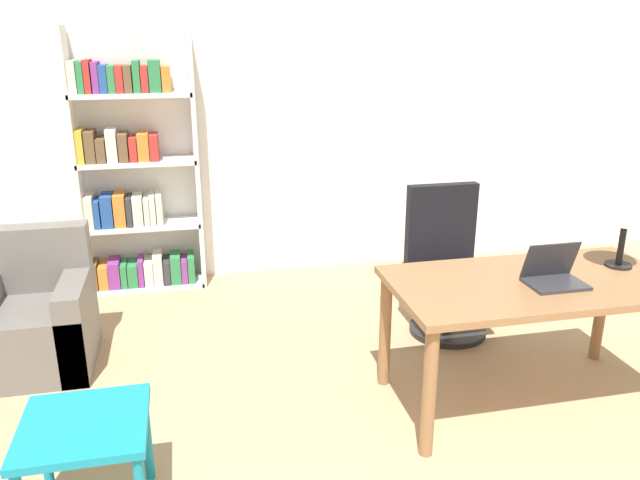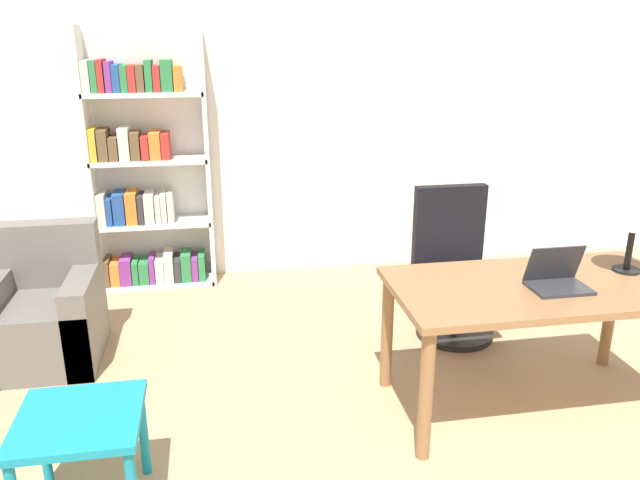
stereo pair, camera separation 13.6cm
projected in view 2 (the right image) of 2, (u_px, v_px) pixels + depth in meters
wall_back at (295, 117)px, 5.25m from camera, size 8.00×0.06×2.70m
desk at (535, 301)px, 3.38m from camera, size 1.57×0.81×0.75m
laptop at (557, 279)px, 3.29m from camera, size 0.30×0.22×0.22m
table_lamp at (635, 214)px, 3.42m from camera, size 0.30×0.30×0.43m
office_chair at (454, 271)px, 4.35m from camera, size 0.54×0.54×1.03m
side_table_blue at (80, 433)px, 2.66m from camera, size 0.52×0.51×0.49m
armchair at (43, 317)px, 4.01m from camera, size 0.70×0.69×0.86m
bookshelf at (144, 179)px, 5.00m from camera, size 0.94×0.28×2.08m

